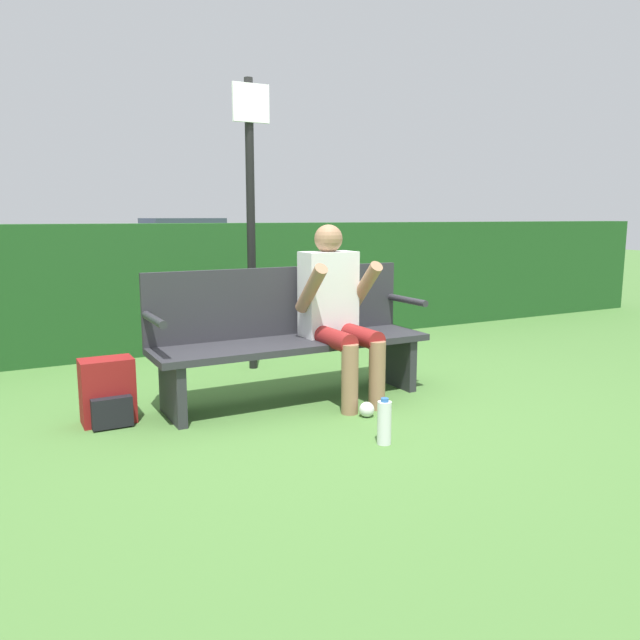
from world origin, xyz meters
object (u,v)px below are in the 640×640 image
(water_bottle, at_px, (384,422))
(signpost, at_px, (251,209))
(backpack, at_px, (108,393))
(parked_car, at_px, (183,241))
(person_seated, at_px, (336,306))
(park_bench, at_px, (289,335))

(water_bottle, height_order, signpost, signpost)
(backpack, xyz_separation_m, parked_car, (4.32, 13.51, 0.39))
(person_seated, bearing_deg, water_bottle, -102.96)
(person_seated, xyz_separation_m, parked_car, (2.80, 13.68, -0.07))
(backpack, relative_size, signpost, 0.17)
(park_bench, height_order, parked_car, parked_car)
(park_bench, bearing_deg, signpost, 83.50)
(park_bench, xyz_separation_m, parked_car, (3.10, 13.54, 0.13))
(park_bench, xyz_separation_m, person_seated, (0.30, -0.14, 0.20))
(person_seated, height_order, signpost, signpost)
(park_bench, bearing_deg, backpack, 178.57)
(parked_car, bearing_deg, water_bottle, -107.95)
(signpost, relative_size, parked_car, 0.53)
(park_bench, height_order, person_seated, person_seated)
(park_bench, height_order, water_bottle, park_bench)
(signpost, bearing_deg, parked_car, 76.66)
(park_bench, relative_size, backpack, 4.79)
(park_bench, relative_size, water_bottle, 7.30)
(person_seated, bearing_deg, parked_car, 78.43)
(backpack, bearing_deg, parked_car, 72.27)
(park_bench, distance_m, water_bottle, 1.12)
(backpack, distance_m, water_bottle, 1.71)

